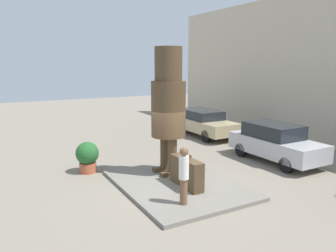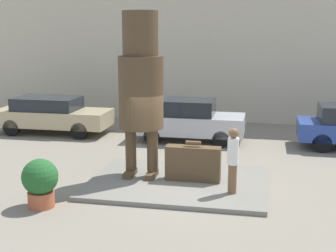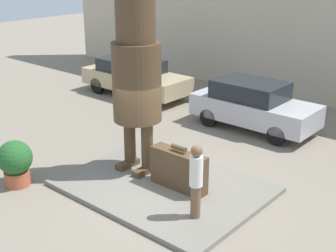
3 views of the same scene
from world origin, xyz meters
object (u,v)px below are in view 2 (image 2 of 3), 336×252
(tourist, at_px, (233,158))
(parked_car_silver, at_px, (188,119))
(parked_car_tan, at_px, (52,114))
(planter_pot, at_px, (40,181))
(giant_suitcase, at_px, (193,163))
(statue_figure, at_px, (141,82))

(tourist, xyz_separation_m, parked_car_silver, (-2.12, 5.95, -0.22))
(parked_car_tan, distance_m, planter_pot, 8.42)
(tourist, bearing_deg, giant_suitcase, 144.50)
(giant_suitcase, xyz_separation_m, parked_car_silver, (-0.97, 5.13, 0.23))
(parked_car_silver, bearing_deg, parked_car_tan, 178.04)
(statue_figure, distance_m, tourist, 3.34)
(parked_car_silver, bearing_deg, tourist, -70.38)
(statue_figure, relative_size, tourist, 2.70)
(statue_figure, distance_m, parked_car_silver, 5.40)
(parked_car_tan, distance_m, parked_car_silver, 5.76)
(tourist, height_order, parked_car_silver, tourist)
(giant_suitcase, bearing_deg, planter_pot, -144.73)
(statue_figure, relative_size, parked_car_silver, 1.11)
(parked_car_tan, bearing_deg, planter_pot, -66.68)
(giant_suitcase, bearing_deg, parked_car_tan, 141.65)
(giant_suitcase, relative_size, parked_car_silver, 0.36)
(tourist, bearing_deg, planter_pot, -160.78)
(statue_figure, distance_m, planter_pot, 3.85)
(statue_figure, xyz_separation_m, planter_pot, (-1.88, -2.55, -2.18))
(statue_figure, bearing_deg, tourist, -19.88)
(giant_suitcase, bearing_deg, parked_car_silver, 100.73)
(parked_car_tan, bearing_deg, statue_figure, -44.81)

